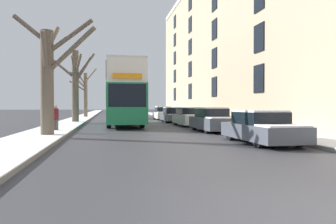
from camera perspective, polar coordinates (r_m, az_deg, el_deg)
name	(u,v)px	position (r m, az deg, el deg)	size (l,w,h in m)	color
ground_plane	(315,223)	(4.73, 24.22, -17.28)	(320.00, 320.00, 0.00)	#38383D
sidewalk_left	(89,115)	(56.80, -13.65, -0.48)	(2.45, 130.00, 0.16)	slate
sidewalk_right	(156,114)	(57.32, -2.05, -0.44)	(2.45, 130.00, 0.16)	slate
terrace_facade_right	(261,35)	(32.50, 15.86, 12.78)	(9.10, 50.76, 16.31)	tan
bare_tree_left_0	(49,75)	(16.46, -20.00, 6.14)	(3.90, 3.17, 5.80)	brown
bare_tree_left_1	(75,83)	(29.94, -15.83, 4.87)	(4.17, 2.29, 6.39)	brown
bare_tree_left_2	(85,92)	(44.02, -14.29, 3.43)	(3.51, 2.96, 6.85)	brown
double_decker_bus	(123,92)	(25.81, -7.80, 3.47)	(2.61, 11.19, 4.63)	#1E7A47
parked_car_0	(261,128)	(13.65, 15.93, -2.66)	(1.78, 4.52, 1.33)	#474C56
parked_car_1	(212,120)	(19.48, 7.68, -1.44)	(1.69, 4.44, 1.43)	#474C56
parked_car_2	(189,117)	(24.93, 3.63, -0.92)	(1.68, 4.55, 1.42)	silver
parked_car_3	(173,115)	(30.90, 0.87, -0.57)	(1.82, 4.25, 1.41)	#474C56
parked_car_4	(163,114)	(36.51, -0.88, -0.28)	(1.82, 3.97, 1.49)	silver
oncoming_van	(121,107)	(41.49, -8.27, 0.78)	(2.01, 5.41, 2.52)	white
pedestrian_left_sidewalk	(55,117)	(19.32, -19.02, -0.91)	(0.34, 0.34, 1.57)	#4C4742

